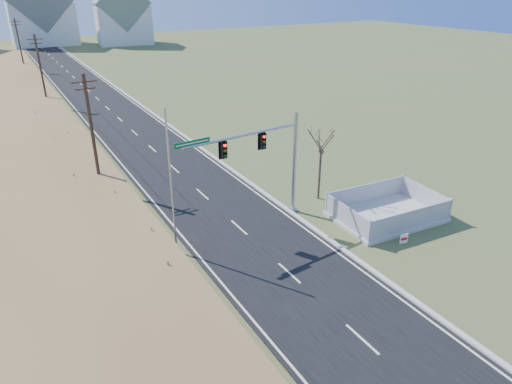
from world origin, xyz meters
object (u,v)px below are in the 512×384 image
Objects in this scene: open_sign at (404,239)px; bare_tree at (322,139)px; fence_enclosure at (386,214)px; traffic_signal_mast at (273,158)px; flagpole at (172,199)px.

bare_tree is (-0.66, 7.93, 4.33)m from open_sign.
traffic_signal_mast is at bearing 153.47° from fence_enclosure.
bare_tree is at bearing 8.44° from flagpole.
traffic_signal_mast is at bearing 6.54° from flagpole.
traffic_signal_mast is 7.37m from flagpole.
flagpole is at bearing 170.91° from fence_enclosure.
traffic_signal_mast is at bearing 140.24° from open_sign.
open_sign is at bearing -113.00° from fence_enclosure.
open_sign is (-1.51, -3.05, 0.05)m from fence_enclosure.
bare_tree is (-2.16, 4.88, 4.37)m from fence_enclosure.
bare_tree reaches higher than open_sign.
flagpole is at bearing -171.56° from bare_tree.
fence_enclosure is 1.28× the size of bare_tree.
open_sign is 9.05m from bare_tree.
bare_tree is (11.98, 1.78, 1.12)m from flagpole.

